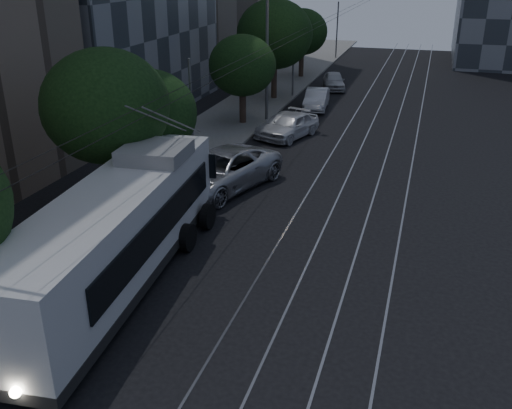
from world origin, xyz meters
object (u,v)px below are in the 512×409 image
at_px(car_white_b, 282,124).
at_px(car_white_a, 291,126).
at_px(streetlamp_far, 273,39).
at_px(trolleybus, 118,232).
at_px(car_white_d, 334,81).
at_px(pickup_silver, 221,170).
at_px(car_white_c, 316,99).

bearing_deg(car_white_b, car_white_a, -17.41).
height_order(car_white_b, streetlamp_far, streetlamp_far).
xyz_separation_m(trolleybus, car_white_b, (0.69, 18.65, -1.15)).
bearing_deg(trolleybus, car_white_d, 82.67).
xyz_separation_m(trolleybus, pickup_silver, (0.30, 8.87, -0.87)).
relative_size(car_white_a, streetlamp_far, 0.50).
bearing_deg(car_white_d, car_white_b, -107.04).
distance_m(car_white_c, car_white_d, 7.25).
xyz_separation_m(car_white_b, car_white_c, (0.71, 7.22, 0.08)).
height_order(car_white_a, car_white_c, car_white_a).
bearing_deg(car_white_a, car_white_d, 107.86).
bearing_deg(streetlamp_far, car_white_d, 79.84).
bearing_deg(pickup_silver, car_white_d, 105.85).
bearing_deg(trolleybus, car_white_c, 81.99).
xyz_separation_m(car_white_b, streetlamp_far, (-1.39, 2.75, 4.80)).
relative_size(car_white_b, car_white_c, 1.01).
xyz_separation_m(trolleybus, car_white_d, (1.40, 33.12, -1.08)).
height_order(trolleybus, streetlamp_far, streetlamp_far).
relative_size(trolleybus, streetlamp_far, 1.46).
distance_m(car_white_c, streetlamp_far, 6.83).
relative_size(car_white_b, car_white_d, 1.07).
height_order(car_white_c, streetlamp_far, streetlamp_far).
height_order(trolleybus, car_white_b, trolleybus).
distance_m(trolleybus, pickup_silver, 8.92).
height_order(car_white_a, streetlamp_far, streetlamp_far).
bearing_deg(car_white_c, pickup_silver, -98.98).
distance_m(car_white_a, car_white_c, 7.72).
distance_m(pickup_silver, car_white_d, 24.27).
bearing_deg(streetlamp_far, trolleybus, -88.12).
relative_size(car_white_a, car_white_c, 1.02).
relative_size(car_white_c, car_white_d, 1.05).
xyz_separation_m(car_white_a, car_white_c, (0.00, 7.72, -0.04)).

